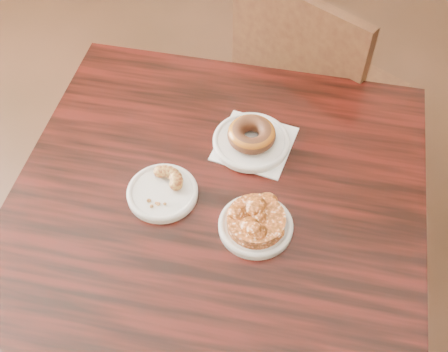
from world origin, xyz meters
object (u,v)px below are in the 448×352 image
at_px(cafe_table, 217,284).
at_px(chair_far, 321,94).
at_px(apple_fritter, 256,219).
at_px(glazed_donut, 252,134).
at_px(cruller_fragment, 162,188).

bearing_deg(cafe_table, chair_far, 74.57).
distance_m(chair_far, apple_fritter, 0.81).
bearing_deg(apple_fritter, glazed_donut, 114.64).
bearing_deg(apple_fritter, chair_far, 94.63).
bearing_deg(cafe_table, apple_fritter, -29.22).
distance_m(cafe_table, glazed_donut, 0.44).
bearing_deg(glazed_donut, cruller_fragment, -119.82).
bearing_deg(glazed_donut, apple_fritter, -65.36).
height_order(cafe_table, chair_far, chair_far).
bearing_deg(cafe_table, cruller_fragment, -174.36).
relative_size(glazed_donut, cruller_fragment, 1.13).
bearing_deg(apple_fritter, cafe_table, 162.90).
xyz_separation_m(chair_far, glazed_donut, (-0.03, -0.54, 0.33)).
distance_m(glazed_donut, apple_fritter, 0.22).
distance_m(cafe_table, apple_fritter, 0.42).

